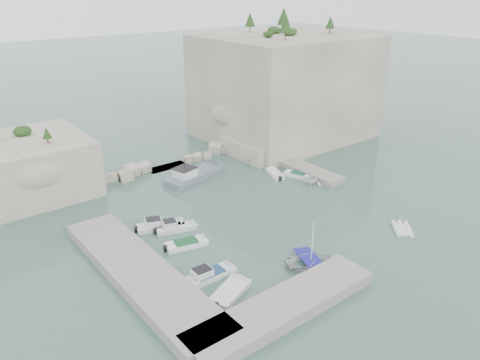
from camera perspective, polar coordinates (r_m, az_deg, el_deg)
ground at (r=53.43m, az=3.99°, el=-4.95°), size 400.00×400.00×0.00m
cliff_east at (r=81.41m, az=5.46°, el=11.23°), size 26.00×22.00×17.00m
cliff_terrace at (r=73.27m, az=2.21°, el=4.09°), size 8.00×10.00×2.50m
outcrop_west at (r=64.61m, az=-25.16°, el=1.31°), size 16.00×14.00×7.00m
quay_west at (r=44.28m, az=-12.02°, el=-11.09°), size 5.00×24.00×1.10m
quay_south at (r=39.70m, az=5.33°, el=-15.14°), size 18.00×4.00×1.10m
ledge_east at (r=68.37m, az=6.85°, el=1.76°), size 3.00×16.00×0.80m
breakwater at (r=69.06m, az=-8.89°, el=2.13°), size 28.00×3.00×1.40m
motorboat_a at (r=52.44m, az=-9.61°, el=-5.81°), size 5.89×3.55×1.40m
motorboat_b at (r=51.80m, az=-7.80°, el=-6.08°), size 5.02×2.92×1.40m
motorboat_c at (r=48.72m, az=-6.56°, el=-8.03°), size 4.92×2.69×0.70m
motorboat_d at (r=43.82m, az=-3.73°, el=-11.84°), size 5.64×1.79×1.40m
motorboat_e at (r=41.74m, az=-1.23°, el=-13.80°), size 5.20×3.71×0.70m
rowboat at (r=46.10m, az=8.63°, el=-10.13°), size 5.91×5.04×1.04m
inflatable_dinghy at (r=54.24m, az=19.17°, el=-5.83°), size 3.72×3.75×0.44m
tender_east_a at (r=63.72m, az=8.71°, el=-0.36°), size 3.49×3.03×1.80m
tender_east_b at (r=65.46m, az=7.09°, el=0.38°), size 2.91×4.48×0.70m
tender_east_c at (r=65.65m, az=4.26°, el=0.57°), size 2.83×4.51×0.70m
tender_east_d at (r=70.56m, az=2.23°, el=2.25°), size 5.05×2.11×1.92m
work_boat at (r=64.90m, az=-5.59°, el=0.25°), size 10.39×5.36×2.20m
rowboat_mast at (r=44.74m, az=8.83°, el=-7.32°), size 0.10×0.10×4.20m
vegetation at (r=77.64m, az=2.06°, el=17.78°), size 53.48×13.88×13.40m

